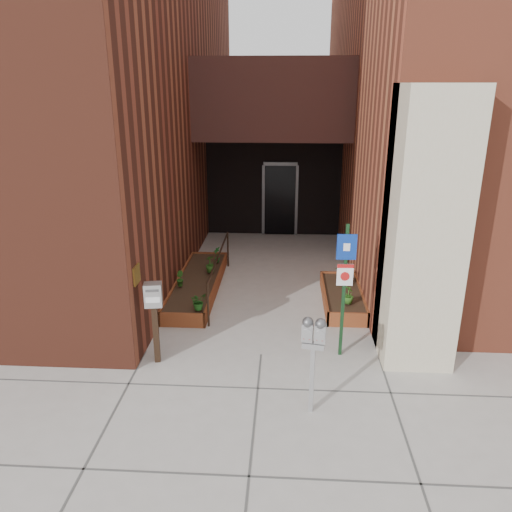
# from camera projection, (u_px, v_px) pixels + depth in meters

# --- Properties ---
(ground) EXTENTS (80.00, 80.00, 0.00)m
(ground) POSITION_uv_depth(u_px,v_px,m) (261.00, 355.00, 8.53)
(ground) COLOR #9E9991
(ground) RESTS_ON ground
(architecture) EXTENTS (20.00, 14.60, 10.00)m
(architecture) POSITION_uv_depth(u_px,v_px,m) (268.00, 60.00, 13.40)
(architecture) COLOR #60291B
(architecture) RESTS_ON ground
(planter_left) EXTENTS (0.90, 3.60, 0.30)m
(planter_left) POSITION_uv_depth(u_px,v_px,m) (198.00, 285.00, 11.12)
(planter_left) COLOR brown
(planter_left) RESTS_ON ground
(planter_right) EXTENTS (0.80, 2.20, 0.30)m
(planter_right) POSITION_uv_depth(u_px,v_px,m) (342.00, 298.00, 10.47)
(planter_right) COLOR brown
(planter_right) RESTS_ON ground
(handrail) EXTENTS (0.04, 3.34, 0.90)m
(handrail) POSITION_uv_depth(u_px,v_px,m) (219.00, 260.00, 10.84)
(handrail) COLOR black
(handrail) RESTS_ON ground
(parking_meter) EXTENTS (0.34, 0.18, 1.46)m
(parking_meter) POSITION_uv_depth(u_px,v_px,m) (314.00, 340.00, 6.70)
(parking_meter) COLOR #9F9FA2
(parking_meter) RESTS_ON ground
(sign_post) EXTENTS (0.32, 0.08, 2.31)m
(sign_post) POSITION_uv_depth(u_px,v_px,m) (345.00, 277.00, 8.06)
(sign_post) COLOR black
(sign_post) RESTS_ON ground
(payment_dropbox) EXTENTS (0.31, 0.25, 1.40)m
(payment_dropbox) POSITION_uv_depth(u_px,v_px,m) (154.00, 306.00, 8.00)
(payment_dropbox) COLOR black
(payment_dropbox) RESTS_ON ground
(shrub_left_a) EXTENTS (0.43, 0.43, 0.34)m
(shrub_left_a) POSITION_uv_depth(u_px,v_px,m) (198.00, 301.00, 9.48)
(shrub_left_a) COLOR #1B4E16
(shrub_left_a) RESTS_ON planter_left
(shrub_left_b) EXTENTS (0.25, 0.25, 0.32)m
(shrub_left_b) POSITION_uv_depth(u_px,v_px,m) (180.00, 279.00, 10.59)
(shrub_left_b) COLOR #225117
(shrub_left_b) RESTS_ON planter_left
(shrub_left_c) EXTENTS (0.31, 0.31, 0.40)m
(shrub_left_c) POSITION_uv_depth(u_px,v_px,m) (210.00, 264.00, 11.36)
(shrub_left_c) COLOR #234E16
(shrub_left_c) RESTS_ON planter_left
(shrub_left_d) EXTENTS (0.27, 0.27, 0.39)m
(shrub_left_d) POSITION_uv_depth(u_px,v_px,m) (217.00, 255.00, 11.97)
(shrub_left_d) COLOR #18561D
(shrub_left_d) RESTS_ON planter_left
(shrub_right_a) EXTENTS (0.21, 0.21, 0.35)m
(shrub_right_a) POSITION_uv_depth(u_px,v_px,m) (349.00, 295.00, 9.75)
(shrub_right_a) COLOR #2D601B
(shrub_right_a) RESTS_ON planter_right
(shrub_right_b) EXTENTS (0.26, 0.26, 0.35)m
(shrub_right_b) POSITION_uv_depth(u_px,v_px,m) (350.00, 276.00, 10.70)
(shrub_right_b) COLOR #245F1B
(shrub_right_b) RESTS_ON planter_right
(shrub_right_c) EXTENTS (0.45, 0.45, 0.36)m
(shrub_right_c) POSITION_uv_depth(u_px,v_px,m) (343.00, 276.00, 10.72)
(shrub_right_c) COLOR #1F611B
(shrub_right_c) RESTS_ON planter_right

